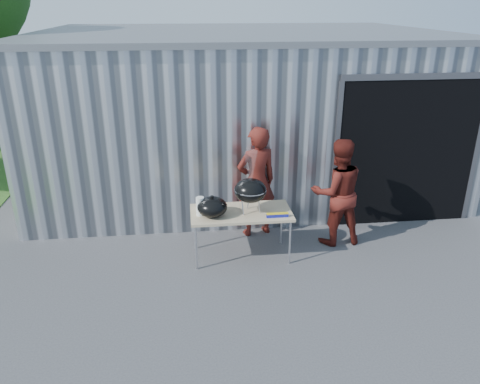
{
  "coord_description": "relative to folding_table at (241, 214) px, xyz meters",
  "views": [
    {
      "loc": [
        -0.38,
        -5.48,
        3.66
      ],
      "look_at": [
        0.36,
        0.84,
        1.05
      ],
      "focal_mm": 35.0,
      "sensor_mm": 36.0,
      "label": 1
    }
  ],
  "objects": [
    {
      "name": "ground",
      "position": [
        -0.37,
        -0.8,
        -0.71
      ],
      "size": [
        80.0,
        80.0,
        0.0
      ],
      "primitive_type": "plane",
      "color": "#414143"
    },
    {
      "name": "building",
      "position": [
        0.55,
        3.78,
        0.83
      ],
      "size": [
        8.2,
        6.2,
        3.1
      ],
      "color": "silver",
      "rests_on": "ground"
    },
    {
      "name": "grill_lid",
      "position": [
        -0.43,
        -0.1,
        0.18
      ],
      "size": [
        0.44,
        0.44,
        0.32
      ],
      "color": "black",
      "rests_on": "folding_table"
    },
    {
      "name": "paper_towels",
      "position": [
        -0.61,
        -0.05,
        0.18
      ],
      "size": [
        0.12,
        0.12,
        0.28
      ],
      "primitive_type": "cylinder",
      "color": "white",
      "rests_on": "folding_table"
    },
    {
      "name": "person_cook",
      "position": [
        0.34,
        0.74,
        0.21
      ],
      "size": [
        0.77,
        0.61,
        1.85
      ],
      "primitive_type": "imported",
      "rotation": [
        0.0,
        0.0,
        3.42
      ],
      "color": "#551913",
      "rests_on": "ground"
    },
    {
      "name": "folding_table",
      "position": [
        0.0,
        0.0,
        0.0
      ],
      "size": [
        1.5,
        0.75,
        0.75
      ],
      "color": "tan",
      "rests_on": "ground"
    },
    {
      "name": "foil_box",
      "position": [
        0.5,
        -0.25,
        0.07
      ],
      "size": [
        0.32,
        0.05,
        0.06
      ],
      "color": "navy",
      "rests_on": "folding_table"
    },
    {
      "name": "person_bystander",
      "position": [
        1.56,
        0.3,
        0.16
      ],
      "size": [
        0.89,
        0.71,
        1.74
      ],
      "primitive_type": "imported",
      "rotation": [
        0.0,
        0.0,
        3.21
      ],
      "color": "#551913",
      "rests_on": "ground"
    },
    {
      "name": "white_tub",
      "position": [
        -0.55,
        0.17,
        0.09
      ],
      "size": [
        0.2,
        0.15,
        0.1
      ],
      "primitive_type": "cube",
      "color": "white",
      "rests_on": "folding_table"
    },
    {
      "name": "kettle_grill",
      "position": [
        0.13,
        -0.03,
        0.45
      ],
      "size": [
        0.48,
        0.48,
        0.95
      ],
      "color": "black",
      "rests_on": "folding_table"
    }
  ]
}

